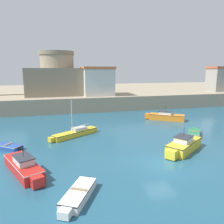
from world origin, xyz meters
name	(u,v)px	position (x,y,z in m)	size (l,w,h in m)	color
ground_plane	(160,164)	(0.00, 0.00, 0.00)	(200.00, 200.00, 0.00)	#235670
quay_seawall	(87,94)	(0.00, 44.58, 1.46)	(120.00, 40.00, 2.91)	gray
motorboat_yellow_0	(183,145)	(3.78, 2.40, 0.62)	(5.69, 4.63, 2.51)	yellow
motorboat_orange_1	(166,116)	(8.86, 15.61, 0.60)	(6.08, 4.74, 2.41)	orange
dinghy_white_2	(78,194)	(-7.64, -3.44, 0.32)	(2.86, 4.09, 0.66)	white
dinghy_blue_3	(8,146)	(-13.90, 7.57, 0.29)	(3.36, 2.85, 0.60)	#284C9E
motorboat_red_4	(24,166)	(-11.51, 1.34, 0.57)	(3.73, 6.04, 2.37)	red
dinghy_green_5	(194,133)	(8.24, 6.93, 0.30)	(3.19, 3.66, 0.63)	#237A4C
sailboat_yellow_7	(75,133)	(-6.55, 10.44, 0.40)	(6.40, 4.43, 4.63)	yellow
fortress	(58,78)	(-8.00, 34.09, 6.35)	(12.86, 12.86, 9.24)	gray
harbor_shed_near_wharf	(97,81)	(0.00, 29.13, 5.90)	(6.39, 6.69, 5.92)	silver
harbor_shed_mid_row	(223,79)	(32.00, 29.80, 5.98)	(7.39, 4.37, 6.08)	gray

